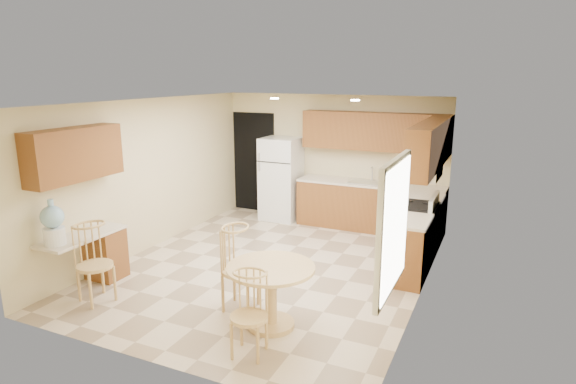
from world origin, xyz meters
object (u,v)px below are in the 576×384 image
at_px(refrigerator, 281,179).
at_px(water_crock, 53,224).
at_px(dining_table, 271,287).
at_px(chair_table_a, 236,263).
at_px(stove, 414,232).
at_px(chair_table_b, 245,310).
at_px(chair_desk, 88,258).

height_order(refrigerator, water_crock, refrigerator).
xyz_separation_m(dining_table, chair_table_a, (-0.55, 0.15, 0.15)).
xyz_separation_m(refrigerator, chair_table_a, (1.20, -3.84, -0.18)).
distance_m(stove, water_crock, 5.16).
height_order(chair_table_a, water_crock, water_crock).
relative_size(chair_table_b, water_crock, 1.52).
height_order(dining_table, chair_table_b, chair_table_b).
bearing_deg(chair_table_b, chair_desk, -15.17).
relative_size(refrigerator, stove, 1.52).
bearing_deg(stove, dining_table, -112.07).
height_order(chair_desk, water_crock, water_crock).
relative_size(stove, water_crock, 1.83).
height_order(stove, water_crock, water_crock).
height_order(refrigerator, chair_desk, refrigerator).
distance_m(chair_table_b, chair_desk, 2.42).
bearing_deg(stove, chair_table_b, -107.18).
height_order(chair_table_a, chair_desk, chair_table_a).
relative_size(refrigerator, chair_table_a, 1.56).
xyz_separation_m(refrigerator, stove, (2.88, -1.22, -0.36)).
bearing_deg(dining_table, refrigerator, 113.74).
xyz_separation_m(stove, chair_desk, (-3.47, -3.22, 0.16)).
bearing_deg(chair_table_a, chair_desk, -77.51).
distance_m(dining_table, chair_desk, 2.40).
xyz_separation_m(stove, chair_table_a, (-1.67, -2.62, 0.18)).
bearing_deg(water_crock, chair_table_a, 16.83).
height_order(refrigerator, chair_table_b, refrigerator).
bearing_deg(chair_desk, refrigerator, -169.98).
bearing_deg(stove, water_crock, -139.94).
distance_m(chair_table_a, chair_table_b, 1.04).
bearing_deg(refrigerator, chair_table_a, -72.60).
height_order(stove, chair_desk, stove).
bearing_deg(chair_table_a, chair_table_b, 29.42).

